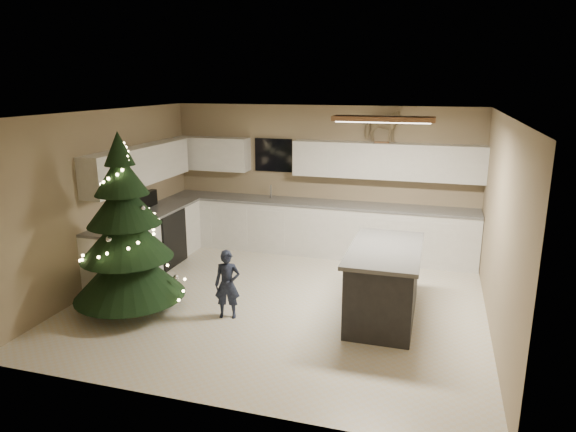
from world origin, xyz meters
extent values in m
plane|color=beige|center=(0.00, 0.00, 0.00)|extent=(5.50, 5.50, 0.00)
cube|color=tan|center=(0.00, 2.50, 1.30)|extent=(5.50, 0.02, 2.60)
cube|color=tan|center=(0.00, -2.50, 1.30)|extent=(5.50, 0.02, 2.60)
cube|color=tan|center=(-2.75, 0.00, 1.30)|extent=(0.02, 5.00, 2.60)
cube|color=tan|center=(2.75, 0.00, 1.30)|extent=(0.02, 5.00, 2.60)
cube|color=silver|center=(0.00, 0.00, 2.60)|extent=(5.50, 5.00, 0.02)
cube|color=brown|center=(1.30, 0.10, 2.55)|extent=(1.25, 0.32, 0.06)
cube|color=white|center=(1.30, 0.10, 2.52)|extent=(1.15, 0.24, 0.02)
cube|color=white|center=(0.00, 2.20, 0.45)|extent=(5.48, 0.60, 0.90)
cube|color=white|center=(-2.45, 0.60, 0.45)|extent=(0.60, 2.60, 0.90)
cube|color=slate|center=(0.00, 2.19, 0.92)|extent=(5.48, 0.62, 0.04)
cube|color=slate|center=(-2.44, 0.60, 0.92)|extent=(0.62, 2.60, 0.04)
cube|color=white|center=(-2.05, 2.33, 1.70)|extent=(1.40, 0.35, 0.60)
cube|color=white|center=(1.15, 2.33, 1.70)|extent=(3.20, 0.35, 0.60)
cube|color=white|center=(-2.58, 0.72, 1.70)|extent=(0.35, 2.60, 0.60)
cube|color=black|center=(-0.90, 2.47, 1.70)|extent=(0.70, 0.04, 0.60)
cube|color=#99999E|center=(-0.90, 2.20, 0.90)|extent=(0.55, 0.40, 0.06)
cylinder|color=#99999E|center=(-0.90, 2.30, 1.06)|extent=(0.03, 0.03, 0.24)
cube|color=black|center=(-2.43, 0.90, 0.45)|extent=(0.64, 0.75, 0.90)
cube|color=black|center=(-2.68, 0.90, 1.05)|extent=(0.10, 0.75, 0.30)
cube|color=black|center=(1.42, -0.10, 0.45)|extent=(0.80, 1.60, 0.90)
cube|color=#3F3F3F|center=(1.42, -0.10, 0.93)|extent=(0.90, 1.70, 0.05)
cylinder|color=brown|center=(1.05, 0.24, 0.64)|extent=(0.35, 0.35, 0.04)
cylinder|color=brown|center=(0.93, 0.12, 0.31)|extent=(0.04, 0.04, 0.62)
cylinder|color=brown|center=(1.17, 0.12, 0.31)|extent=(0.04, 0.04, 0.62)
cylinder|color=brown|center=(0.93, 0.37, 0.31)|extent=(0.04, 0.04, 0.62)
cylinder|color=brown|center=(1.17, 0.37, 0.31)|extent=(0.04, 0.04, 0.62)
cube|color=brown|center=(1.05, 0.24, 0.20)|extent=(0.26, 0.03, 0.03)
cylinder|color=#3F2816|center=(-1.85, -0.85, 0.16)|extent=(0.13, 0.13, 0.32)
cone|color=black|center=(-1.85, -0.85, 0.59)|extent=(1.45, 1.45, 0.75)
cone|color=black|center=(-1.85, -0.85, 1.07)|extent=(1.20, 1.20, 0.64)
cone|color=black|center=(-1.85, -0.85, 1.50)|extent=(0.94, 0.94, 0.59)
cone|color=black|center=(-1.85, -0.85, 1.87)|extent=(0.68, 0.68, 0.53)
cone|color=black|center=(-1.85, -0.85, 2.19)|extent=(0.38, 0.38, 0.43)
sphere|color=#FFD88C|center=(-1.09, -0.85, 0.27)|extent=(0.04, 0.04, 0.04)
sphere|color=#FFD88C|center=(-1.15, -0.60, 0.32)|extent=(0.04, 0.04, 0.04)
sphere|color=#FFD88C|center=(-1.30, -0.39, 0.37)|extent=(0.04, 0.04, 0.04)
sphere|color=#FFD88C|center=(-1.50, -0.24, 0.42)|extent=(0.04, 0.04, 0.04)
sphere|color=#FFD88C|center=(-1.73, -0.18, 0.47)|extent=(0.04, 0.04, 0.04)
sphere|color=#FFD88C|center=(-1.97, -0.19, 0.52)|extent=(0.04, 0.04, 0.04)
sphere|color=#FFD88C|center=(-2.18, -0.29, 0.57)|extent=(0.04, 0.04, 0.04)
sphere|color=#FFD88C|center=(-2.34, -0.45, 0.62)|extent=(0.04, 0.04, 0.04)
sphere|color=#FFD88C|center=(-2.43, -0.65, 0.67)|extent=(0.04, 0.04, 0.04)
sphere|color=#FFD88C|center=(-2.45, -0.86, 0.72)|extent=(0.04, 0.04, 0.04)
sphere|color=#FFD88C|center=(-2.40, -1.06, 0.77)|extent=(0.04, 0.04, 0.04)
sphere|color=#FFD88C|center=(-2.28, -1.22, 0.83)|extent=(0.04, 0.04, 0.04)
sphere|color=#FFD88C|center=(-2.12, -1.33, 0.88)|extent=(0.04, 0.04, 0.04)
sphere|color=#FFD88C|center=(-1.94, -1.38, 0.93)|extent=(0.04, 0.04, 0.04)
sphere|color=#FFD88C|center=(-1.75, -1.36, 0.98)|extent=(0.04, 0.04, 0.04)
sphere|color=#FFD88C|center=(-1.60, -1.28, 1.03)|extent=(0.04, 0.04, 0.04)
sphere|color=#FFD88C|center=(-1.48, -1.15, 1.08)|extent=(0.04, 0.04, 0.04)
sphere|color=#FFD88C|center=(-1.42, -1.00, 1.13)|extent=(0.04, 0.04, 0.04)
sphere|color=#FFD88C|center=(-1.41, -0.85, 1.18)|extent=(0.04, 0.04, 0.04)
sphere|color=#FFD88C|center=(-1.45, -0.70, 1.23)|extent=(0.04, 0.04, 0.04)
sphere|color=#FFD88C|center=(-1.54, -0.59, 1.28)|extent=(0.04, 0.04, 0.04)
sphere|color=#FFD88C|center=(-1.66, -0.51, 1.33)|extent=(0.04, 0.04, 0.04)
sphere|color=#FFD88C|center=(-1.79, -0.49, 1.38)|extent=(0.04, 0.04, 0.04)
sphere|color=#FFD88C|center=(-1.92, -0.51, 1.43)|extent=(0.04, 0.04, 0.04)
sphere|color=#FFD88C|center=(-2.02, -0.57, 1.49)|extent=(0.04, 0.04, 0.04)
sphere|color=#FFD88C|center=(-2.10, -0.66, 1.54)|extent=(0.04, 0.04, 0.04)
sphere|color=#FFD88C|center=(-2.13, -0.76, 1.59)|extent=(0.04, 0.04, 0.04)
sphere|color=#FFD88C|center=(-2.13, -0.86, 1.64)|extent=(0.04, 0.04, 0.04)
sphere|color=#FFD88C|center=(-2.10, -0.95, 1.69)|extent=(0.04, 0.04, 0.04)
sphere|color=#FFD88C|center=(-2.04, -1.02, 1.74)|extent=(0.04, 0.04, 0.04)
sphere|color=#FFD88C|center=(-1.96, -1.06, 1.79)|extent=(0.04, 0.04, 0.04)
sphere|color=#FFD88C|center=(-1.88, -1.06, 1.84)|extent=(0.04, 0.04, 0.04)
sphere|color=#FFD88C|center=(-1.81, -1.04, 1.89)|extent=(0.04, 0.04, 0.04)
sphere|color=#FFD88C|center=(-1.76, -1.00, 1.94)|extent=(0.04, 0.04, 0.04)
sphere|color=#FFD88C|center=(-1.72, -0.95, 1.99)|extent=(0.04, 0.04, 0.04)
sphere|color=#FFD88C|center=(-1.72, -0.90, 2.04)|extent=(0.04, 0.04, 0.04)
sphere|color=#FFD88C|center=(-1.73, -0.85, 2.09)|extent=(0.04, 0.04, 0.04)
sphere|color=#FFD88C|center=(-1.75, -0.81, 2.14)|extent=(0.04, 0.04, 0.04)
sphere|color=#FFD88C|center=(-1.78, -0.79, 2.20)|extent=(0.04, 0.04, 0.04)
sphere|color=#FFD88C|center=(-1.82, -0.79, 2.25)|extent=(0.04, 0.04, 0.04)
sphere|color=silver|center=(-1.22, -0.85, 0.48)|extent=(0.07, 0.07, 0.07)
sphere|color=silver|center=(-2.15, -0.44, 0.80)|extent=(0.07, 0.07, 0.07)
sphere|color=silver|center=(-1.97, -1.23, 1.12)|extent=(0.07, 0.07, 0.07)
sphere|color=silver|center=(-1.58, -0.77, 1.44)|extent=(0.07, 0.07, 0.07)
sphere|color=silver|center=(-1.99, -0.75, 1.76)|extent=(0.07, 0.07, 0.07)
sphere|color=silver|center=(-1.85, -0.91, 2.08)|extent=(0.07, 0.07, 0.07)
imported|color=black|center=(-0.52, -0.67, 0.45)|extent=(0.37, 0.29, 0.91)
cube|color=brown|center=(1.06, 2.29, 2.01)|extent=(0.24, 0.02, 0.02)
cube|color=brown|center=(1.06, 2.36, 2.01)|extent=(0.24, 0.02, 0.02)
imported|color=tan|center=(1.06, 2.33, 2.28)|extent=(0.63, 0.32, 0.52)
camera|label=1|loc=(1.99, -6.39, 2.99)|focal=32.00mm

